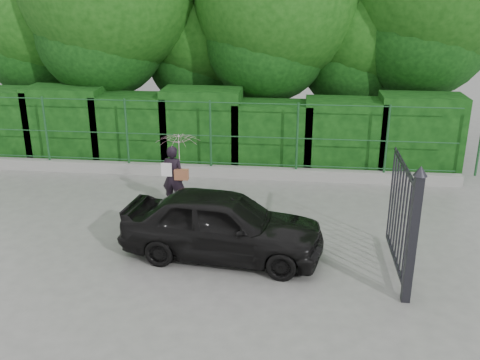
# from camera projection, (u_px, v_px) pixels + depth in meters

# --- Properties ---
(ground) EXTENTS (80.00, 80.00, 0.00)m
(ground) POSITION_uv_depth(u_px,v_px,m) (154.00, 252.00, 10.47)
(ground) COLOR gray
(kerb) EXTENTS (14.00, 0.25, 0.30)m
(kerb) POSITION_uv_depth(u_px,v_px,m) (197.00, 171.00, 14.62)
(kerb) COLOR #9E9E99
(kerb) RESTS_ON ground
(fence) EXTENTS (14.13, 0.06, 1.80)m
(fence) POSITION_uv_depth(u_px,v_px,m) (204.00, 134.00, 14.23)
(fence) COLOR #1D4F27
(fence) RESTS_ON kerb
(hedge) EXTENTS (14.20, 1.20, 2.21)m
(hedge) POSITION_uv_depth(u_px,v_px,m) (201.00, 130.00, 15.25)
(hedge) COLOR black
(hedge) RESTS_ON ground
(gate) EXTENTS (0.22, 2.33, 2.36)m
(gate) POSITION_uv_depth(u_px,v_px,m) (407.00, 224.00, 8.89)
(gate) COLOR #24242A
(gate) RESTS_ON ground
(woman) EXTENTS (1.00, 1.02, 1.75)m
(woman) POSITION_uv_depth(u_px,v_px,m) (178.00, 159.00, 12.29)
(woman) COLOR black
(woman) RESTS_ON ground
(car) EXTENTS (3.99, 1.96, 1.31)m
(car) POSITION_uv_depth(u_px,v_px,m) (223.00, 224.00, 10.13)
(car) COLOR black
(car) RESTS_ON ground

